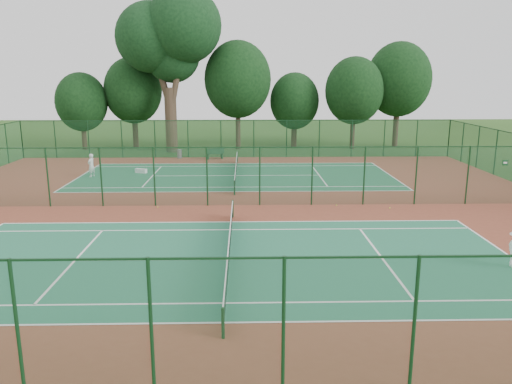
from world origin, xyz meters
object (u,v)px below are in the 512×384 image
bench (215,153)px  big_tree (169,37)px  kit_bag (141,171)px  player_far (91,165)px  trash_bin (179,154)px

bench → big_tree: (-4.50, 4.96, 10.67)m
kit_bag → big_tree: size_ratio=0.06×
kit_bag → bench: bearing=73.1°
player_far → bench: bearing=155.6°
bench → big_tree: size_ratio=0.11×
trash_bin → big_tree: size_ratio=0.05×
trash_bin → bench: (3.35, -0.61, 0.13)m
bench → big_tree: 12.59m
trash_bin → big_tree: big_tree is taller
player_far → kit_bag: player_far is taller
bench → trash_bin: bearing=151.9°
trash_bin → bench: size_ratio=0.46×
player_far → big_tree: big_tree is taller
big_tree → bench: bearing=-47.7°
kit_bag → big_tree: bearing=107.7°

